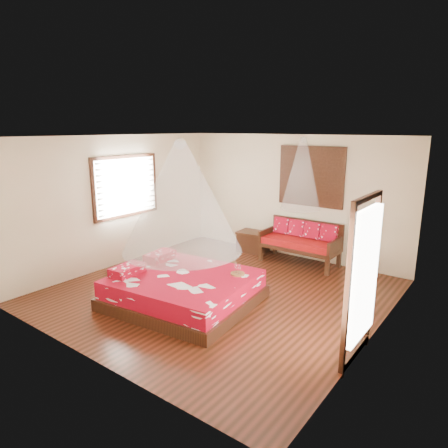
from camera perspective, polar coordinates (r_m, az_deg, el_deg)
The scene contains 10 objects.
room at distance 7.03m, azimuth -0.68°, elevation 0.89°, with size 5.54×5.54×2.84m.
bed at distance 6.97m, azimuth -5.91°, elevation -9.21°, with size 2.49×2.29×0.65m.
daybed at distance 8.99m, azimuth 10.97°, elevation -2.30°, with size 1.70×0.76×0.94m.
storage_chest at distance 9.73m, azimuth 4.19°, elevation -2.49°, with size 0.76×0.58×0.50m.
shutter_panel at distance 9.02m, azimuth 12.32°, elevation 6.65°, with size 1.52×0.06×1.32m.
window_left at distance 8.98m, azimuth -13.80°, elevation 5.25°, with size 0.10×1.74×1.34m.
glazed_door at distance 5.39m, azimuth 18.92°, elevation -7.58°, with size 0.08×1.02×2.16m.
wine_tray at distance 6.86m, azimuth 1.97°, elevation -6.83°, with size 0.24×0.24×0.20m.
mosquito_net_main at distance 6.51m, azimuth -6.09°, elevation 3.82°, with size 1.99×1.99×1.80m, color white.
mosquito_net_daybed at distance 8.59m, azimuth 11.04°, elevation 7.04°, with size 0.83×0.83×1.50m, color white.
Camera 1 is at (4.17, -5.44, 2.96)m, focal length 32.00 mm.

